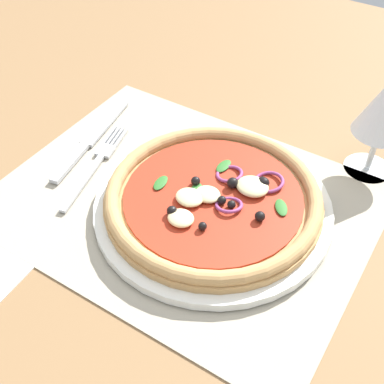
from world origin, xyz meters
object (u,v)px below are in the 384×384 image
(knife, at_px, (92,137))
(pizza, at_px, (214,197))
(fork, at_px, (98,161))
(plate, at_px, (213,207))

(knife, bearing_deg, pizza, -108.58)
(fork, relative_size, knife, 0.89)
(knife, bearing_deg, plate, -108.67)
(plate, xyz_separation_m, knife, (-0.22, 0.03, -0.00))
(plate, distance_m, knife, 0.22)
(pizza, bearing_deg, fork, -177.88)
(plate, bearing_deg, pizza, 34.42)
(fork, height_order, knife, knife)
(pizza, height_order, knife, pizza)
(plate, xyz_separation_m, fork, (-0.18, -0.01, -0.00))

